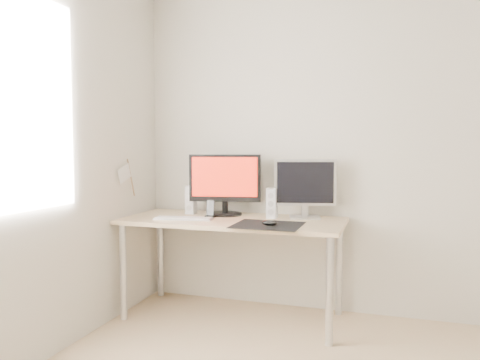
# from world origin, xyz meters

# --- Properties ---
(wall_back) EXTENTS (3.50, 0.00, 3.50)m
(wall_back) POSITION_xyz_m (0.00, 1.75, 1.25)
(wall_back) COLOR beige
(wall_back) RESTS_ON ground
(mousepad) EXTENTS (0.45, 0.40, 0.00)m
(mousepad) POSITION_xyz_m (-0.62, 1.19, 0.73)
(mousepad) COLOR black
(mousepad) RESTS_ON desk
(mouse) EXTENTS (0.10, 0.06, 0.04)m
(mouse) POSITION_xyz_m (-0.60, 1.16, 0.75)
(mouse) COLOR black
(mouse) RESTS_ON mousepad
(desk) EXTENTS (1.60, 0.70, 0.73)m
(desk) POSITION_xyz_m (-0.93, 1.38, 0.65)
(desk) COLOR #D1B587
(desk) RESTS_ON ground
(main_monitor) EXTENTS (0.55, 0.30, 0.47)m
(main_monitor) POSITION_xyz_m (-1.05, 1.54, 0.98)
(main_monitor) COLOR black
(main_monitor) RESTS_ON desk
(second_monitor) EXTENTS (0.45, 0.21, 0.43)m
(second_monitor) POSITION_xyz_m (-0.43, 1.57, 0.97)
(second_monitor) COLOR silver
(second_monitor) RESTS_ON desk
(speaker_left) EXTENTS (0.07, 0.09, 0.22)m
(speaker_left) POSITION_xyz_m (-1.33, 1.53, 0.84)
(speaker_left) COLOR white
(speaker_left) RESTS_ON desk
(speaker_right) EXTENTS (0.07, 0.09, 0.22)m
(speaker_right) POSITION_xyz_m (-0.66, 1.50, 0.84)
(speaker_right) COLOR white
(speaker_right) RESTS_ON desk
(keyboard) EXTENTS (0.43, 0.17, 0.02)m
(keyboard) POSITION_xyz_m (-1.26, 1.25, 0.74)
(keyboard) COLOR silver
(keyboard) RESTS_ON desk
(phone_dock) EXTENTS (0.07, 0.06, 0.13)m
(phone_dock) POSITION_xyz_m (-1.11, 1.40, 0.77)
(phone_dock) COLOR black
(phone_dock) RESTS_ON desk
(pennant) EXTENTS (0.01, 0.23, 0.29)m
(pennant) POSITION_xyz_m (-1.72, 1.24, 1.05)
(pennant) COLOR #A57F54
(pennant) RESTS_ON wall_left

